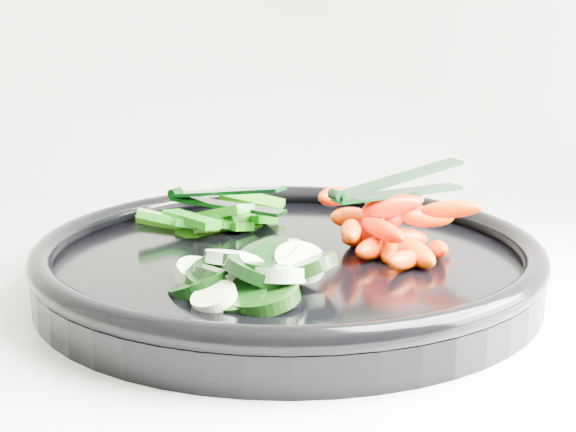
{
  "coord_description": "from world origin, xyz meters",
  "views": [
    {
      "loc": [
        0.23,
        1.12,
        1.13
      ],
      "look_at": [
        0.26,
        1.69,
        0.99
      ],
      "focal_mm": 50.0,
      "sensor_mm": 36.0,
      "label": 1
    }
  ],
  "objects": [
    {
      "name": "cucumber_pile",
      "position": [
        0.23,
        1.62,
        0.96
      ],
      "size": [
        0.13,
        0.12,
        0.04
      ],
      "color": "black",
      "rests_on": "veggie_tray"
    },
    {
      "name": "pepper_pile",
      "position": [
        0.21,
        1.77,
        0.96
      ],
      "size": [
        0.13,
        0.11,
        0.04
      ],
      "color": "#1D6609",
      "rests_on": "veggie_tray"
    },
    {
      "name": "veggie_tray",
      "position": [
        0.26,
        1.69,
        0.95
      ],
      "size": [
        0.4,
        0.4,
        0.04
      ],
      "color": "black",
      "rests_on": "counter"
    },
    {
      "name": "tong_carrot",
      "position": [
        0.35,
        1.7,
        1.0
      ],
      "size": [
        0.11,
        0.06,
        0.02
      ],
      "color": "black",
      "rests_on": "carrot_pile"
    },
    {
      "name": "tong_pepper",
      "position": [
        0.22,
        1.77,
        0.98
      ],
      "size": [
        0.1,
        0.08,
        0.02
      ],
      "color": "black",
      "rests_on": "pepper_pile"
    },
    {
      "name": "carrot_pile",
      "position": [
        0.34,
        1.7,
        0.97
      ],
      "size": [
        0.12,
        0.14,
        0.05
      ],
      "color": "#DB4400",
      "rests_on": "veggie_tray"
    }
  ]
}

